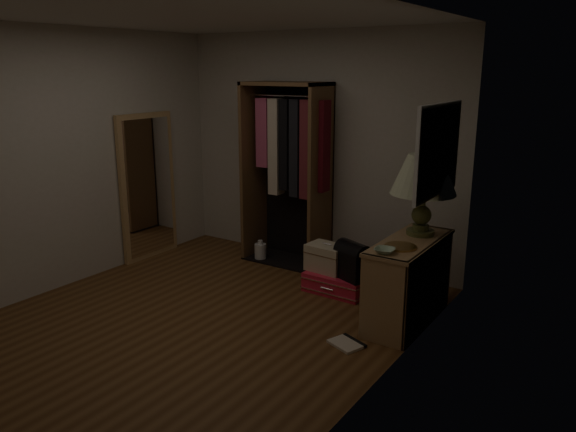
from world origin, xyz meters
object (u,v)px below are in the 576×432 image
(floor_mirror, at_px, (148,187))
(table_lamp, at_px, (424,176))
(console_bookshelf, at_px, (409,278))
(black_bag, at_px, (353,260))
(pink_suitcase, at_px, (339,282))
(white_jug, at_px, (260,251))
(open_wardrobe, at_px, (291,159))
(train_case, at_px, (327,258))

(floor_mirror, height_order, table_lamp, floor_mirror)
(console_bookshelf, height_order, black_bag, console_bookshelf)
(pink_suitcase, relative_size, table_lamp, 0.89)
(console_bookshelf, relative_size, black_bag, 2.78)
(table_lamp, distance_m, white_jug, 2.40)
(black_bag, bearing_deg, console_bookshelf, 7.32)
(open_wardrobe, height_order, white_jug, open_wardrobe)
(floor_mirror, distance_m, train_case, 2.34)
(white_jug, bearing_deg, floor_mirror, -153.04)
(open_wardrobe, xyz_separation_m, white_jug, (-0.32, -0.17, -1.11))
(open_wardrobe, relative_size, pink_suitcase, 3.17)
(floor_mirror, height_order, pink_suitcase, floor_mirror)
(pink_suitcase, distance_m, train_case, 0.27)
(open_wardrobe, height_order, black_bag, open_wardrobe)
(console_bookshelf, relative_size, table_lamp, 1.55)
(train_case, bearing_deg, black_bag, -5.19)
(open_wardrobe, xyz_separation_m, floor_mirror, (-1.50, -0.77, -0.36))
(train_case, bearing_deg, floor_mirror, -168.64)
(train_case, distance_m, table_lamp, 1.36)
(console_bookshelf, xyz_separation_m, floor_mirror, (-3.24, -0.04, 0.46))
(floor_mirror, relative_size, table_lamp, 2.35)
(pink_suitcase, bearing_deg, train_case, -175.43)
(black_bag, bearing_deg, pink_suitcase, -177.13)
(open_wardrobe, xyz_separation_m, black_bag, (1.09, -0.56, -0.82))
(floor_mirror, relative_size, train_case, 4.01)
(table_lamp, bearing_deg, floor_mirror, -175.95)
(floor_mirror, relative_size, black_bag, 4.22)
(pink_suitcase, distance_m, black_bag, 0.35)
(open_wardrobe, xyz_separation_m, pink_suitcase, (0.91, -0.49, -1.11))
(console_bookshelf, height_order, open_wardrobe, open_wardrobe)
(floor_mirror, bearing_deg, pink_suitcase, 6.50)
(floor_mirror, distance_m, pink_suitcase, 2.54)
(train_case, xyz_separation_m, white_jug, (-1.09, 0.33, -0.23))
(pink_suitcase, relative_size, white_jug, 2.70)
(floor_mirror, distance_m, white_jug, 1.52)
(train_case, relative_size, table_lamp, 0.59)
(white_jug, bearing_deg, console_bookshelf, -15.22)
(open_wardrobe, height_order, pink_suitcase, open_wardrobe)
(train_case, height_order, table_lamp, table_lamp)
(floor_mirror, distance_m, black_bag, 2.64)
(floor_mirror, bearing_deg, open_wardrobe, 27.12)
(floor_mirror, bearing_deg, console_bookshelf, 0.71)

